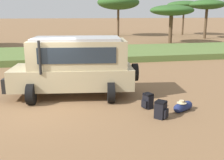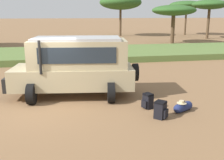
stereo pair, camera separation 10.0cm
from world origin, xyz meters
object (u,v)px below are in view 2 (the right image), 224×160
Objects in this scene: backpack_cluster_center at (161,110)px; acacia_tree_far_right at (187,5)px; duffel_bag_low_black_case at (183,107)px; acacia_tree_distant_right at (210,5)px; acacia_tree_centre_back at (121,2)px; acacia_tree_right_mid at (174,11)px; safari_vehicle at (76,65)px; backpack_beside_front_wheel at (148,101)px.

acacia_tree_far_right is at bearing 62.93° from backpack_cluster_center.
acacia_tree_distant_right is at bearing 58.31° from duffel_bag_low_black_case.
acacia_tree_right_mid is (3.68, -10.72, -1.24)m from acacia_tree_centre_back.
acacia_tree_centre_back is 12.34m from acacia_tree_distant_right.
safari_vehicle is 0.88× the size of acacia_tree_centre_back.
acacia_tree_distant_right is (16.09, 24.87, 4.10)m from backpack_cluster_center.
backpack_cluster_center is 0.71× the size of duffel_bag_low_black_case.
backpack_cluster_center is 22.82m from acacia_tree_right_mid.
safari_vehicle is at bearing -130.50° from acacia_tree_distant_right.
acacia_tree_far_right is at bearing 64.10° from duffel_bag_low_black_case.
acacia_tree_far_right is 6.35m from acacia_tree_distant_right.
duffel_bag_low_black_case is 0.16× the size of acacia_tree_distant_right.
duffel_bag_low_black_case is 0.15× the size of acacia_tree_far_right.
backpack_cluster_center is at bearing -122.90° from acacia_tree_distant_right.
safari_vehicle is 1.08× the size of acacia_tree_distant_right.
acacia_tree_centre_back reaches higher than backpack_cluster_center.
backpack_cluster_center is 0.12× the size of acacia_tree_distant_right.
backpack_cluster_center is 0.09× the size of acacia_tree_centre_back.
safari_vehicle is at bearing -123.95° from acacia_tree_right_mid.
acacia_tree_far_right is at bearing 91.20° from acacia_tree_distant_right.
acacia_tree_right_mid is at bearing 64.45° from backpack_beside_front_wheel.
acacia_tree_far_right is at bearing 62.00° from backpack_beside_front_wheel.
backpack_cluster_center is 35.33m from acacia_tree_far_right.
acacia_tree_distant_right reaches higher than backpack_beside_front_wheel.
acacia_tree_distant_right is (10.52, -6.44, -0.46)m from acacia_tree_centre_back.
acacia_tree_right_mid is at bearing 67.75° from duffel_bag_low_black_case.
duffel_bag_low_black_case is at bearing -112.25° from acacia_tree_right_mid.
backpack_cluster_center is at bearing -156.14° from duffel_bag_low_black_case.
acacia_tree_centre_back is 1.22× the size of acacia_tree_distant_right.
safari_vehicle is 1.05× the size of acacia_tree_right_mid.
backpack_beside_front_wheel is at bearing 97.23° from backpack_cluster_center.
acacia_tree_far_right is (6.70, 10.63, 0.93)m from acacia_tree_right_mid.
acacia_tree_distant_right reaches higher than duffel_bag_low_black_case.
acacia_tree_far_right is at bearing 57.77° from acacia_tree_right_mid.
acacia_tree_centre_back is (8.17, 28.32, 3.56)m from safari_vehicle.
safari_vehicle is at bearing 140.68° from backpack_beside_front_wheel.
duffel_bag_low_black_case is at bearing -115.90° from acacia_tree_far_right.
duffel_bag_low_black_case is 0.13× the size of acacia_tree_centre_back.
acacia_tree_far_right is (18.55, 28.23, 3.25)m from safari_vehicle.
duffel_bag_low_black_case is 34.49m from acacia_tree_far_right.
acacia_tree_centre_back is (5.58, 31.31, 4.57)m from backpack_cluster_center.
backpack_cluster_center is 0.11× the size of acacia_tree_right_mid.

